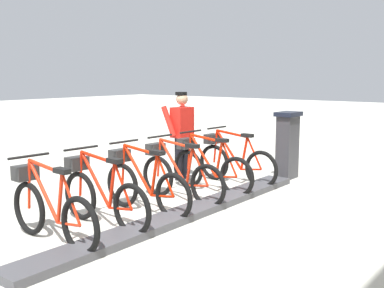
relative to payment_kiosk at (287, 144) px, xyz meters
The scene contains 10 objects.
ground_plane 3.25m from the payment_kiosk, 90.96° to the left, with size 60.00×60.00×0.00m, color beige.
dock_rail_base 3.24m from the payment_kiosk, 90.96° to the left, with size 0.44×5.55×0.10m, color #47474C.
payment_kiosk is the anchor object (origin of this frame).
bike_docked_0 1.17m from the payment_kiosk, 60.19° to the left, with size 1.72×0.54×1.02m.
bike_docked_1 1.89m from the payment_kiosk, 72.29° to the left, with size 1.72×0.54×1.02m.
bike_docked_2 2.65m from the payment_kiosk, 77.52° to the left, with size 1.72×0.54×1.02m.
bike_docked_3 3.43m from the payment_kiosk, 80.38° to the left, with size 1.72×0.54×1.02m.
bike_docked_4 4.21m from the payment_kiosk, 82.19° to the left, with size 1.72×0.54×1.02m.
bike_docked_5 5.00m from the payment_kiosk, 83.42° to the left, with size 1.72×0.54×1.02m.
worker_near_rack 2.04m from the payment_kiosk, 42.50° to the left, with size 0.47×0.63×1.66m.
Camera 1 is at (-4.02, 4.98, 1.98)m, focal length 44.21 mm.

